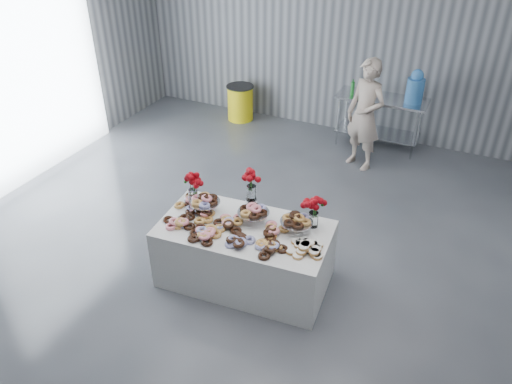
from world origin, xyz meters
TOP-DOWN VIEW (x-y plane):
  - ground at (0.00, 0.00)m, footprint 9.00×9.00m
  - room_walls at (-0.27, 0.07)m, footprint 8.04×9.04m
  - display_table at (0.15, 0.01)m, footprint 1.97×1.15m
  - prep_table at (0.71, 4.10)m, footprint 1.50×0.60m
  - donut_mounds at (0.15, -0.04)m, footprint 1.86×0.94m
  - cake_stand_left at (-0.41, 0.11)m, footprint 0.36×0.36m
  - cake_stand_mid at (0.19, 0.16)m, footprint 0.36×0.36m
  - cake_stand_right at (0.68, 0.20)m, footprint 0.36×0.36m
  - danish_pile at (0.91, -0.08)m, footprint 0.48×0.48m
  - bouquet_left at (-0.62, 0.20)m, footprint 0.26×0.26m
  - bouquet_right at (0.82, 0.36)m, footprint 0.26×0.26m
  - bouquet_center at (0.07, 0.35)m, footprint 0.26×0.26m
  - water_jug at (1.21, 4.10)m, footprint 0.28×0.28m
  - drink_bottles at (0.39, 4.00)m, footprint 0.54×0.08m
  - person at (0.63, 3.28)m, footprint 0.77×0.66m
  - trash_barrel at (-1.98, 4.10)m, footprint 0.53×0.53m

SIDE VIEW (x-z plane):
  - ground at x=0.00m, z-range 0.00..0.00m
  - trash_barrel at x=-1.98m, z-range 0.00..0.68m
  - display_table at x=0.15m, z-range 0.00..0.75m
  - prep_table at x=0.71m, z-range 0.17..1.07m
  - donut_mounds at x=0.15m, z-range 0.75..0.84m
  - danish_pile at x=0.91m, z-range 0.75..0.86m
  - person at x=0.63m, z-range 0.00..1.78m
  - cake_stand_left at x=-0.41m, z-range 0.80..0.98m
  - cake_stand_mid at x=0.19m, z-range 0.80..0.98m
  - cake_stand_right at x=0.68m, z-range 0.80..0.98m
  - drink_bottles at x=0.39m, z-range 0.90..1.17m
  - bouquet_left at x=-0.62m, z-range 0.84..1.26m
  - bouquet_right at x=0.82m, z-range 0.84..1.26m
  - bouquet_center at x=0.07m, z-range 0.84..1.41m
  - water_jug at x=1.21m, z-range 0.87..1.43m
  - room_walls at x=-0.27m, z-range 0.63..4.65m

